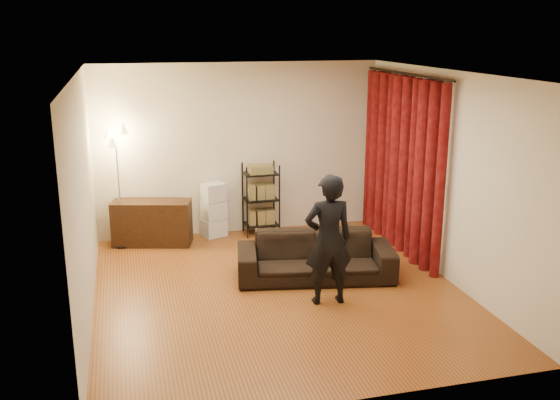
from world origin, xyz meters
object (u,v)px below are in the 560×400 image
object	(u,v)px
storage_boxes	(214,210)
floor_lamp	(119,188)
person	(328,240)
wire_shelf	(261,199)
sofa	(316,257)
media_cabinet	(152,223)

from	to	relation	value
storage_boxes	floor_lamp	xyz separation A→B (m)	(-1.42, -0.12, 0.47)
person	storage_boxes	world-z (taller)	person
wire_shelf	sofa	bearing A→B (deg)	-72.41
media_cabinet	floor_lamp	size ratio (longest dim) A/B	0.64
sofa	storage_boxes	xyz separation A→B (m)	(-1.04, 2.03, 0.13)
media_cabinet	storage_boxes	xyz separation A→B (m)	(0.97, 0.13, 0.09)
sofa	media_cabinet	world-z (taller)	media_cabinet
sofa	storage_boxes	size ratio (longest dim) A/B	2.36
sofa	media_cabinet	xyz separation A→B (m)	(-2.01, 1.91, 0.04)
storage_boxes	wire_shelf	world-z (taller)	wire_shelf
storage_boxes	media_cabinet	bearing A→B (deg)	-172.49
media_cabinet	floor_lamp	world-z (taller)	floor_lamp
media_cabinet	storage_boxes	world-z (taller)	storage_boxes
person	wire_shelf	xyz separation A→B (m)	(-0.20, 2.75, -0.22)
wire_shelf	floor_lamp	xyz separation A→B (m)	(-2.17, -0.09, 0.34)
sofa	person	size ratio (longest dim) A/B	1.29
sofa	media_cabinet	bearing A→B (deg)	146.78
wire_shelf	floor_lamp	distance (m)	2.20
sofa	wire_shelf	bearing A→B (deg)	108.49
media_cabinet	wire_shelf	xyz separation A→B (m)	(1.72, 0.09, 0.23)
media_cabinet	storage_boxes	distance (m)	0.98
person	wire_shelf	size ratio (longest dim) A/B	1.39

